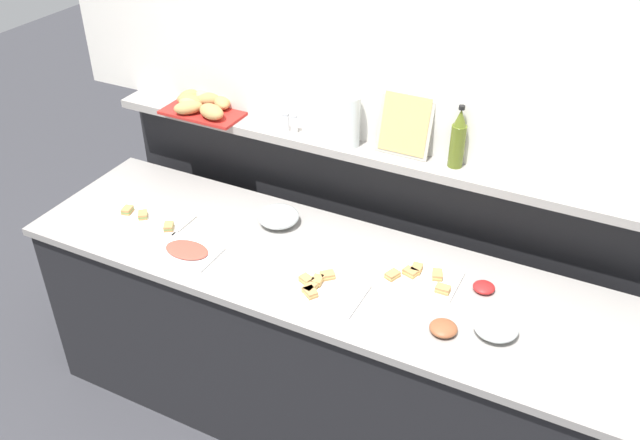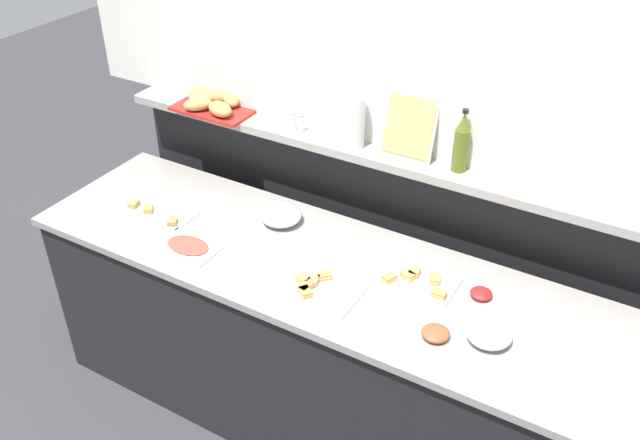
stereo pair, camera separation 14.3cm
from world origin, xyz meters
name	(u,v)px [view 1 (the left image)]	position (x,y,z in m)	size (l,w,h in m)	color
ground_plane	(372,339)	(0.00, 0.60, 0.00)	(12.00, 12.00, 0.00)	#38383D
buffet_counter	(324,347)	(0.00, 0.00, 0.47)	(2.67, 0.75, 0.94)	black
back_ledge_unit	(374,249)	(0.00, 0.55, 0.66)	(2.70, 0.22, 1.25)	black
sandwich_platter_rear	(322,289)	(0.06, -0.15, 0.95)	(0.30, 0.21, 0.04)	white
sandwich_platter_front	(419,276)	(0.38, 0.10, 0.95)	(0.32, 0.20, 0.04)	white
sandwich_platter_side	(150,216)	(-0.87, -0.04, 0.94)	(0.38, 0.18, 0.04)	white
cold_cuts_platter	(187,251)	(-0.56, -0.19, 0.94)	(0.27, 0.18, 0.02)	white
glass_bowl_large	(279,217)	(-0.32, 0.18, 0.97)	(0.19, 0.19, 0.07)	silver
glass_bowl_medium	(496,327)	(0.74, -0.08, 0.96)	(0.16, 0.16, 0.07)	silver
condiment_bowl_dark	(443,328)	(0.56, -0.16, 0.95)	(0.10, 0.10, 0.04)	brown
condiment_bowl_teal	(484,287)	(0.63, 0.14, 0.95)	(0.09, 0.09, 0.03)	red
olive_oil_bottle	(458,140)	(0.37, 0.50, 1.38)	(0.06, 0.06, 0.28)	#56661E
salt_shaker	(286,122)	(-0.44, 0.47, 1.29)	(0.03, 0.03, 0.09)	white
pepper_shaker	(294,124)	(-0.39, 0.47, 1.29)	(0.03, 0.03, 0.09)	white
bread_basket	(202,103)	(-0.91, 0.48, 1.29)	(0.40, 0.32, 0.08)	#B2231E
framed_picture	(405,123)	(0.13, 0.51, 1.39)	(0.24, 0.08, 0.29)	#B2AD9E
water_carafe	(350,121)	(-0.11, 0.47, 1.37)	(0.09, 0.09, 0.23)	silver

